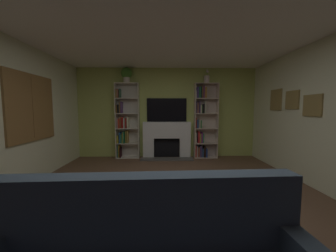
{
  "coord_description": "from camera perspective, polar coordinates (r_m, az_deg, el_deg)",
  "views": [
    {
      "loc": [
        -0.08,
        -2.52,
        1.38
      ],
      "look_at": [
        0.0,
        1.18,
        1.05
      ],
      "focal_mm": 20.21,
      "sensor_mm": 36.0,
      "label": 1
    }
  ],
  "objects": [
    {
      "name": "ground_plane",
      "position": [
        2.87,
        0.53,
        -23.66
      ],
      "size": [
        7.08,
        7.08,
        0.0
      ],
      "primitive_type": "plane",
      "color": "brown"
    },
    {
      "name": "wall_back_accent",
      "position": [
        5.49,
        -0.39,
        3.97
      ],
      "size": [
        5.2,
        0.06,
        2.55
      ],
      "primitive_type": "cube",
      "color": "#B4C463",
      "rests_on": "ground_plane"
    },
    {
      "name": "ceiling",
      "position": [
        2.79,
        0.58,
        30.57
      ],
      "size": [
        5.2,
        6.02,
        0.06
      ],
      "primitive_type": "cube",
      "color": "white",
      "rests_on": "wall_back_accent"
    },
    {
      "name": "fireplace",
      "position": [
        5.41,
        -0.36,
        -3.86
      ],
      "size": [
        1.44,
        0.53,
        1.02
      ],
      "color": "white",
      "rests_on": "ground_plane"
    },
    {
      "name": "tv",
      "position": [
        5.43,
        -0.38,
        4.85
      ],
      "size": [
        1.13,
        0.06,
        0.66
      ],
      "primitive_type": "cube",
      "color": "black",
      "rests_on": "fireplace"
    },
    {
      "name": "bookshelf_left",
      "position": [
        5.49,
        -12.73,
        0.91
      ],
      "size": [
        0.65,
        0.27,
        2.1
      ],
      "color": "beige",
      "rests_on": "ground_plane"
    },
    {
      "name": "bookshelf_right",
      "position": [
        5.48,
        10.48,
        1.27
      ],
      "size": [
        0.65,
        0.29,
        2.1
      ],
      "color": "beige",
      "rests_on": "ground_plane"
    },
    {
      "name": "potted_plant",
      "position": [
        5.5,
        -12.4,
        15.03
      ],
      "size": [
        0.3,
        0.3,
        0.42
      ],
      "color": "beige",
      "rests_on": "bookshelf_left"
    },
    {
      "name": "vase_with_flowers",
      "position": [
        5.51,
        11.58,
        13.75
      ],
      "size": [
        0.15,
        0.15,
        0.39
      ],
      "color": "silver",
      "rests_on": "bookshelf_right"
    },
    {
      "name": "coffee_table",
      "position": [
        2.19,
        -3.82,
        -23.3
      ],
      "size": [
        0.88,
        0.54,
        0.39
      ],
      "color": "brown",
      "rests_on": "ground_plane"
    }
  ]
}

